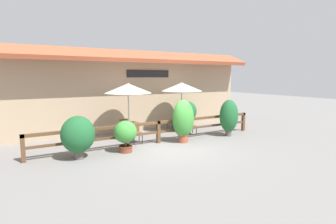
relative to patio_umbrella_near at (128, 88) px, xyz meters
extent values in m
plane|color=slate|center=(0.81, -2.39, -2.32)|extent=(60.00, 60.00, 0.00)
cube|color=tan|center=(0.81, 1.81, -0.52)|extent=(14.00, 0.40, 3.60)
cube|color=#B25133|center=(0.81, 1.26, 1.55)|extent=(14.28, 1.48, 0.70)
cube|color=black|center=(1.81, 1.58, 0.68)|extent=(2.46, 0.04, 0.38)
cube|color=brown|center=(0.81, -1.34, -1.43)|extent=(10.40, 0.14, 0.11)
cube|color=brown|center=(0.81, -1.34, -1.85)|extent=(10.40, 0.10, 0.09)
cube|color=brown|center=(-4.32, -1.34, -1.85)|extent=(0.14, 0.14, 0.95)
cube|color=brown|center=(0.81, -1.34, -1.85)|extent=(0.14, 0.14, 0.95)
cube|color=brown|center=(5.94, -1.34, -1.85)|extent=(0.14, 0.14, 0.95)
cylinder|color=#B7B2A8|center=(0.00, 0.00, -1.23)|extent=(0.06, 0.06, 2.18)
cone|color=silver|center=(0.00, 0.00, 0.00)|extent=(2.10, 2.10, 0.43)
sphere|color=#B2ADA3|center=(0.00, 0.00, 0.22)|extent=(0.07, 0.07, 0.07)
cylinder|color=brown|center=(0.00, 0.00, -1.60)|extent=(0.96, 0.96, 0.05)
cylinder|color=#333333|center=(0.00, 0.00, -1.98)|extent=(0.07, 0.07, 0.69)
cylinder|color=#333333|center=(0.00, 0.00, -2.31)|extent=(0.53, 0.53, 0.03)
cube|color=brown|center=(0.02, -0.81, -1.90)|extent=(0.45, 0.45, 0.05)
cube|color=brown|center=(0.03, -0.62, -1.68)|extent=(0.40, 0.06, 0.40)
cylinder|color=#2D2D2D|center=(-0.18, -0.99, -2.13)|extent=(0.04, 0.04, 0.40)
cylinder|color=#2D2D2D|center=(0.19, -1.01, -2.13)|extent=(0.04, 0.04, 0.40)
cylinder|color=#2D2D2D|center=(-0.16, -0.61, -2.13)|extent=(0.04, 0.04, 0.40)
cylinder|color=#2D2D2D|center=(0.22, -0.63, -2.13)|extent=(0.04, 0.04, 0.40)
cube|color=brown|center=(0.01, 0.81, -1.90)|extent=(0.46, 0.46, 0.05)
cube|color=brown|center=(-0.01, 0.62, -1.68)|extent=(0.40, 0.08, 0.40)
cylinder|color=#2D2D2D|center=(0.22, 0.98, -2.13)|extent=(0.04, 0.04, 0.40)
cylinder|color=#2D2D2D|center=(-0.16, 1.02, -2.13)|extent=(0.04, 0.04, 0.40)
cylinder|color=#2D2D2D|center=(0.18, 0.60, -2.13)|extent=(0.04, 0.04, 0.40)
cylinder|color=#2D2D2D|center=(-0.20, 0.64, -2.13)|extent=(0.04, 0.04, 0.40)
cylinder|color=#B7B2A8|center=(2.98, 0.13, -1.23)|extent=(0.06, 0.06, 2.18)
cone|color=silver|center=(2.98, 0.13, 0.00)|extent=(2.10, 2.10, 0.43)
sphere|color=#B2ADA3|center=(2.98, 0.13, 0.22)|extent=(0.07, 0.07, 0.07)
cylinder|color=brown|center=(2.98, 0.13, -1.60)|extent=(0.96, 0.96, 0.05)
cylinder|color=#333333|center=(2.98, 0.13, -1.98)|extent=(0.07, 0.07, 0.69)
cylinder|color=#333333|center=(2.98, 0.13, -2.31)|extent=(0.53, 0.53, 0.03)
cube|color=brown|center=(3.01, -0.69, -1.90)|extent=(0.47, 0.47, 0.05)
cube|color=brown|center=(3.04, -0.51, -1.68)|extent=(0.40, 0.08, 0.40)
cylinder|color=#2D2D2D|center=(2.80, -0.86, -2.13)|extent=(0.04, 0.04, 0.40)
cylinder|color=#2D2D2D|center=(3.18, -0.91, -2.13)|extent=(0.04, 0.04, 0.40)
cylinder|color=#2D2D2D|center=(2.85, -0.48, -2.13)|extent=(0.04, 0.04, 0.40)
cylinder|color=#2D2D2D|center=(3.22, -0.53, -2.13)|extent=(0.04, 0.04, 0.40)
cube|color=brown|center=(2.95, 0.95, -1.90)|extent=(0.48, 0.48, 0.05)
cube|color=brown|center=(2.98, 0.77, -1.68)|extent=(0.40, 0.10, 0.40)
cylinder|color=#2D2D2D|center=(3.11, 1.17, -2.13)|extent=(0.04, 0.04, 0.40)
cylinder|color=#2D2D2D|center=(2.74, 1.11, -2.13)|extent=(0.04, 0.04, 0.40)
cylinder|color=#2D2D2D|center=(3.17, 0.80, -2.13)|extent=(0.04, 0.04, 0.40)
cylinder|color=#2D2D2D|center=(2.80, 0.74, -2.13)|extent=(0.04, 0.04, 0.40)
cylinder|color=#9E4C33|center=(1.79, -1.80, -2.15)|extent=(0.42, 0.42, 0.35)
cylinder|color=#9E4C33|center=(1.79, -1.80, -1.99)|extent=(0.45, 0.45, 0.04)
ellipsoid|color=#3D8E38|center=(1.79, -1.80, -1.28)|extent=(0.97, 0.87, 1.62)
cylinder|color=#564C47|center=(-2.65, -1.89, -2.16)|extent=(0.32, 0.32, 0.33)
cylinder|color=#564C47|center=(-2.65, -1.89, -2.02)|extent=(0.34, 0.34, 0.04)
ellipsoid|color=#1E5B2D|center=(-2.65, -1.89, -1.45)|extent=(1.15, 1.04, 1.29)
cylinder|color=#564C47|center=(4.37, -1.88, -2.16)|extent=(0.30, 0.30, 0.33)
cylinder|color=#564C47|center=(4.37, -1.88, -2.01)|extent=(0.32, 0.32, 0.04)
ellipsoid|color=#1E5B2D|center=(4.37, -1.88, -1.34)|extent=(0.92, 0.83, 1.54)
cylinder|color=brown|center=(-0.93, -1.93, -2.20)|extent=(0.50, 0.50, 0.25)
cylinder|color=brown|center=(-0.93, -1.93, -2.10)|extent=(0.54, 0.54, 0.04)
cylinder|color=brown|center=(-0.93, -1.93, -1.95)|extent=(0.09, 0.09, 0.26)
ellipsoid|color=#3D8E38|center=(-0.93, -1.93, -1.54)|extent=(0.87, 0.78, 0.85)
cylinder|color=brown|center=(4.11, 1.16, -2.14)|extent=(0.58, 0.58, 0.37)
cylinder|color=brown|center=(4.11, 1.16, -1.97)|extent=(0.62, 0.62, 0.04)
ellipsoid|color=#1E5B2D|center=(4.11, 1.16, -1.46)|extent=(1.02, 0.92, 1.15)
camera|label=1|loc=(-4.48, -11.08, 0.53)|focal=28.00mm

